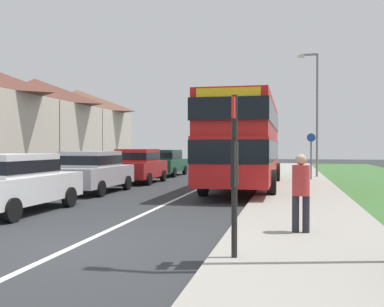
% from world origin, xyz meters
% --- Properties ---
extents(ground_plane, '(120.00, 120.00, 0.00)m').
position_xyz_m(ground_plane, '(0.00, 0.00, 0.00)').
color(ground_plane, '#2D3033').
extents(lane_marking_centre, '(0.14, 60.00, 0.01)m').
position_xyz_m(lane_marking_centre, '(0.00, 8.00, 0.00)').
color(lane_marking_centre, silver).
rests_on(lane_marking_centre, ground_plane).
extents(pavement_near_side, '(3.20, 68.00, 0.12)m').
position_xyz_m(pavement_near_side, '(4.20, 6.00, 0.06)').
color(pavement_near_side, '#9E998E').
rests_on(pavement_near_side, ground_plane).
extents(double_decker_bus, '(2.80, 11.15, 3.70)m').
position_xyz_m(double_decker_bus, '(1.96, 11.85, 2.14)').
color(double_decker_bus, red).
rests_on(double_decker_bus, ground_plane).
extents(parked_car_white, '(1.98, 4.57, 1.62)m').
position_xyz_m(parked_car_white, '(-3.54, 3.42, 0.89)').
color(parked_car_white, silver).
rests_on(parked_car_white, ground_plane).
extents(parked_car_silver, '(1.96, 4.34, 1.64)m').
position_xyz_m(parked_car_silver, '(-3.73, 8.89, 0.90)').
color(parked_car_silver, '#B7B7BC').
rests_on(parked_car_silver, ground_plane).
extents(parked_car_red, '(1.99, 4.02, 1.70)m').
position_xyz_m(parked_car_red, '(-3.54, 13.78, 0.93)').
color(parked_car_red, '#B21E1E').
rests_on(parked_car_red, ground_plane).
extents(parked_car_dark_green, '(1.95, 4.44, 1.63)m').
position_xyz_m(parked_car_dark_green, '(-3.73, 19.38, 0.90)').
color(parked_car_dark_green, '#19472D').
rests_on(parked_car_dark_green, ground_plane).
extents(pedestrian_at_stop, '(0.34, 0.34, 1.67)m').
position_xyz_m(pedestrian_at_stop, '(4.04, 1.70, 0.98)').
color(pedestrian_at_stop, '#23232D').
rests_on(pedestrian_at_stop, ground_plane).
extents(bus_stop_sign, '(0.09, 0.52, 2.60)m').
position_xyz_m(bus_stop_sign, '(3.00, -0.55, 1.54)').
color(bus_stop_sign, black).
rests_on(bus_stop_sign, ground_plane).
extents(cycle_route_sign, '(0.44, 0.08, 2.52)m').
position_xyz_m(cycle_route_sign, '(4.93, 16.66, 1.43)').
color(cycle_route_sign, slate).
rests_on(cycle_route_sign, ground_plane).
extents(street_lamp_mid, '(1.14, 0.20, 7.12)m').
position_xyz_m(street_lamp_mid, '(5.25, 18.90, 4.10)').
color(street_lamp_mid, slate).
rests_on(street_lamp_mid, ground_plane).
extents(house_terrace_far_side, '(8.00, 20.72, 7.02)m').
position_xyz_m(house_terrace_far_side, '(-15.16, 23.22, 3.51)').
color(house_terrace_far_side, beige).
rests_on(house_terrace_far_side, ground_plane).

